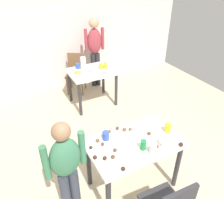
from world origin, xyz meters
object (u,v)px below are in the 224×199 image
object	(u,v)px
dining_table_far	(92,76)
pitcher_far	(83,63)
person_adult_far	(95,47)
mixing_bowl	(166,143)
chair_far_table	(76,70)
person_girl_near	(66,167)
soda_can	(143,145)
dining_table_near	(134,150)

from	to	relation	value
dining_table_far	pitcher_far	xyz separation A→B (m)	(-0.11, 0.15, 0.25)
person_adult_far	mixing_bowl	xyz separation A→B (m)	(-0.47, -3.06, -0.18)
chair_far_table	pitcher_far	world-z (taller)	pitcher_far
person_girl_near	soda_can	xyz separation A→B (m)	(0.86, -0.12, 0.02)
soda_can	pitcher_far	distance (m)	2.43
mixing_bowl	soda_can	xyz separation A→B (m)	(-0.28, 0.07, 0.03)
dining_table_near	soda_can	size ratio (longest dim) A/B	9.09
mixing_bowl	soda_can	distance (m)	0.29
person_girl_near	mixing_bowl	distance (m)	1.16
mixing_bowl	soda_can	bearing A→B (deg)	165.82
dining_table_far	chair_far_table	size ratio (longest dim) A/B	1.04
person_adult_far	mixing_bowl	bearing A→B (deg)	-98.81
chair_far_table	soda_can	distance (m)	3.00
person_adult_far	mixing_bowl	distance (m)	3.11
dining_table_near	soda_can	xyz separation A→B (m)	(0.03, -0.13, 0.18)
dining_table_far	person_girl_near	xyz separation A→B (m)	(-1.21, -2.15, 0.17)
person_girl_near	person_adult_far	distance (m)	3.30
pitcher_far	mixing_bowl	bearing A→B (deg)	-89.17
dining_table_far	person_girl_near	world-z (taller)	person_girl_near
person_girl_near	pitcher_far	distance (m)	2.55
dining_table_far	person_girl_near	distance (m)	2.47
dining_table_near	person_girl_near	bearing A→B (deg)	-179.30
dining_table_near	dining_table_far	xyz separation A→B (m)	(0.38, 2.14, -0.01)
dining_table_near	pitcher_far	distance (m)	2.31
dining_table_far	person_adult_far	bearing A→B (deg)	60.98
dining_table_near	soda_can	distance (m)	0.22
dining_table_far	chair_far_table	world-z (taller)	chair_far_table
dining_table_near	chair_far_table	bearing A→B (deg)	84.23
person_adult_far	soda_can	xyz separation A→B (m)	(-0.76, -2.99, -0.15)
chair_far_table	pitcher_far	size ratio (longest dim) A/B	3.46
dining_table_far	person_adult_far	world-z (taller)	person_adult_far
dining_table_near	mixing_bowl	bearing A→B (deg)	-33.88
soda_can	pitcher_far	world-z (taller)	pitcher_far
chair_far_table	person_adult_far	bearing A→B (deg)	2.01
chair_far_table	soda_can	bearing A→B (deg)	-95.03
pitcher_far	soda_can	bearing A→B (deg)	-95.77
person_girl_near	soda_can	world-z (taller)	person_girl_near
chair_far_table	pitcher_far	bearing A→B (deg)	-91.78
person_adult_far	dining_table_far	bearing A→B (deg)	-119.02
person_adult_far	person_girl_near	bearing A→B (deg)	-119.37
dining_table_near	pitcher_far	size ratio (longest dim) A/B	4.41
pitcher_far	chair_far_table	bearing A→B (deg)	88.22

